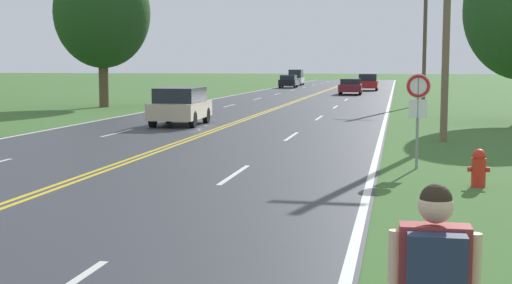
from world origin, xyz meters
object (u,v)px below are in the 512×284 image
object	(u,v)px
car_red_hatchback_mid_far	(368,82)
car_black_hatchback_receding	(288,81)
car_champagne_hatchback_approaching	(180,105)
traffic_sign	(418,98)
car_maroon_sedan_mid_near	(351,86)
tree_left_verge	(102,13)
car_silver_van_distant	(296,77)
fire_hydrant	(479,168)

from	to	relation	value
car_red_hatchback_mid_far	car_black_hatchback_receding	world-z (taller)	car_red_hatchback_mid_far
car_black_hatchback_receding	car_champagne_hatchback_approaching	bearing A→B (deg)	-179.46
traffic_sign	car_maroon_sedan_mid_near	distance (m)	43.59
traffic_sign	car_champagne_hatchback_approaching	bearing A→B (deg)	130.76
traffic_sign	car_champagne_hatchback_approaching	distance (m)	14.57
tree_left_verge	car_champagne_hatchback_approaching	distance (m)	15.07
car_silver_van_distant	car_red_hatchback_mid_far	bearing A→B (deg)	-152.31
car_champagne_hatchback_approaching	car_maroon_sedan_mid_near	distance (m)	32.72
fire_hydrant	car_black_hatchback_receding	xyz separation A→B (m)	(-13.54, 62.18, 0.36)
car_black_hatchback_receding	traffic_sign	bearing A→B (deg)	-171.14
fire_hydrant	car_silver_van_distant	size ratio (longest dim) A/B	0.17
traffic_sign	car_red_hatchback_mid_far	distance (m)	53.20
fire_hydrant	tree_left_verge	size ratio (longest dim) A/B	0.09
car_red_hatchback_mid_far	car_champagne_hatchback_approaching	bearing A→B (deg)	-8.02
fire_hydrant	car_red_hatchback_mid_far	xyz separation A→B (m)	(-4.62, 55.48, 0.45)
car_champagne_hatchback_approaching	car_red_hatchback_mid_far	bearing A→B (deg)	-10.28
tree_left_verge	car_black_hatchback_receding	size ratio (longest dim) A/B	2.14
tree_left_verge	car_red_hatchback_mid_far	distance (m)	34.11
car_maroon_sedan_mid_near	car_silver_van_distant	size ratio (longest dim) A/B	0.97
fire_hydrant	traffic_sign	size ratio (longest dim) A/B	0.34
car_champagne_hatchback_approaching	car_maroon_sedan_mid_near	bearing A→B (deg)	-10.87
fire_hydrant	car_maroon_sedan_mid_near	world-z (taller)	car_maroon_sedan_mid_near
traffic_sign	car_black_hatchback_receding	size ratio (longest dim) A/B	0.56
car_champagne_hatchback_approaching	car_red_hatchback_mid_far	world-z (taller)	car_red_hatchback_mid_far
tree_left_verge	traffic_sign	bearing A→B (deg)	-51.59
traffic_sign	car_maroon_sedan_mid_near	xyz separation A→B (m)	(-4.47, 43.34, -1.04)
car_champagne_hatchback_approaching	car_black_hatchback_receding	xyz separation A→B (m)	(-2.84, 48.77, -0.09)
tree_left_verge	car_silver_van_distant	world-z (taller)	tree_left_verge
car_black_hatchback_receding	car_silver_van_distant	xyz separation A→B (m)	(-0.56, 9.75, 0.22)
tree_left_verge	car_black_hatchback_receding	bearing A→B (deg)	81.48
tree_left_verge	car_silver_van_distant	bearing A→B (deg)	83.91
traffic_sign	car_champagne_hatchback_approaching	size ratio (longest dim) A/B	0.60
car_maroon_sedan_mid_near	car_black_hatchback_receding	size ratio (longest dim) A/B	1.08
traffic_sign	car_black_hatchback_receding	bearing A→B (deg)	101.65
traffic_sign	tree_left_verge	world-z (taller)	tree_left_verge
fire_hydrant	car_silver_van_distant	bearing A→B (deg)	101.09
car_maroon_sedan_mid_near	car_red_hatchback_mid_far	xyz separation A→B (m)	(1.07, 9.74, 0.15)
car_maroon_sedan_mid_near	fire_hydrant	bearing A→B (deg)	5.37
car_red_hatchback_mid_far	car_black_hatchback_receding	distance (m)	11.16
car_black_hatchback_receding	fire_hydrant	bearing A→B (deg)	-170.51
tree_left_verge	car_silver_van_distant	size ratio (longest dim) A/B	1.93
car_red_hatchback_mid_far	car_maroon_sedan_mid_near	bearing A→B (deg)	-6.05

